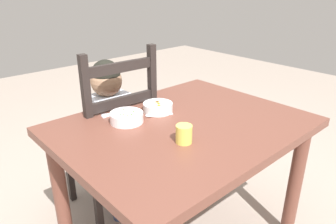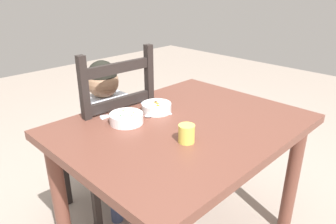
{
  "view_description": "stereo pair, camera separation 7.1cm",
  "coord_description": "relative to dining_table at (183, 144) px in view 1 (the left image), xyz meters",
  "views": [
    {
      "loc": [
        -0.93,
        -0.92,
        1.32
      ],
      "look_at": [
        -0.05,
        0.05,
        0.77
      ],
      "focal_mm": 33.46,
      "sensor_mm": 36.0,
      "label": 1
    },
    {
      "loc": [
        -0.98,
        -0.88,
        1.32
      ],
      "look_at": [
        -0.05,
        0.05,
        0.77
      ],
      "focal_mm": 33.46,
      "sensor_mm": 36.0,
      "label": 2
    }
  ],
  "objects": [
    {
      "name": "drinking_cup",
      "position": [
        -0.13,
        -0.14,
        0.15
      ],
      "size": [
        0.07,
        0.07,
        0.08
      ],
      "primitive_type": "cylinder",
      "color": "#E9D557",
      "rests_on": "dining_table"
    },
    {
      "name": "dining_table",
      "position": [
        0.0,
        0.0,
        0.0
      ],
      "size": [
        1.11,
        0.86,
        0.72
      ],
      "color": "brown",
      "rests_on": "ground"
    },
    {
      "name": "bowl_of_peas",
      "position": [
        -0.19,
        0.18,
        0.14
      ],
      "size": [
        0.15,
        0.15,
        0.05
      ],
      "color": "white",
      "rests_on": "dining_table"
    },
    {
      "name": "child_figure",
      "position": [
        -0.09,
        0.47,
        0.01
      ],
      "size": [
        0.32,
        0.31,
        0.94
      ],
      "color": "silver",
      "rests_on": "ground"
    },
    {
      "name": "bowl_of_carrots",
      "position": [
        0.0,
        0.18,
        0.14
      ],
      "size": [
        0.15,
        0.15,
        0.05
      ],
      "color": "white",
      "rests_on": "dining_table"
    },
    {
      "name": "spoon",
      "position": [
        -0.05,
        0.15,
        0.12
      ],
      "size": [
        0.13,
        0.08,
        0.01
      ],
      "color": "silver",
      "rests_on": "dining_table"
    },
    {
      "name": "dining_chair",
      "position": [
        -0.09,
        0.47,
        -0.14
      ],
      "size": [
        0.44,
        0.44,
        1.02
      ],
      "color": "#292320",
      "rests_on": "ground"
    }
  ]
}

